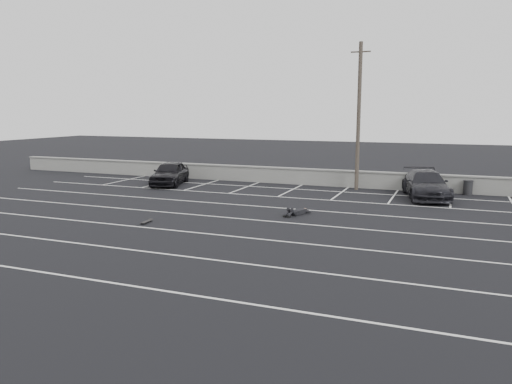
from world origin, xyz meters
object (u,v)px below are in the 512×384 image
at_px(utility_pole, 359,116).
at_px(trash_bin, 468,188).
at_px(car_left, 170,173).
at_px(skateboard, 146,222).
at_px(car_right, 426,184).
at_px(person, 300,210).

height_order(utility_pole, trash_bin, utility_pole).
distance_m(car_left, trash_bin, 18.13).
bearing_deg(trash_bin, skateboard, -135.06).
distance_m(utility_pole, skateboard, 14.81).
height_order(car_left, trash_bin, car_left).
distance_m(car_right, person, 8.53).
bearing_deg(car_left, person, -44.83).
bearing_deg(utility_pole, person, -97.71).
bearing_deg(person, car_left, 169.27).
bearing_deg(car_right, car_left, 170.12).
xyz_separation_m(car_right, trash_bin, (2.19, 1.89, -0.32)).
xyz_separation_m(car_left, trash_bin, (17.91, 2.78, -0.33)).
bearing_deg(car_right, trash_bin, 27.59).
xyz_separation_m(person, skateboard, (-5.54, -4.26, -0.14)).
height_order(car_left, car_right, car_left).
height_order(car_right, trash_bin, car_right).
bearing_deg(trash_bin, car_right, -139.28).
height_order(car_right, utility_pole, utility_pole).
distance_m(car_left, car_right, 15.74).
distance_m(utility_pole, trash_bin, 7.44).
bearing_deg(car_left, trash_bin, -6.93).
distance_m(car_right, utility_pole, 5.68).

